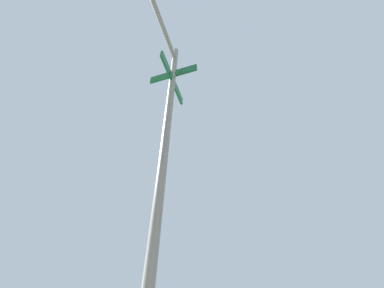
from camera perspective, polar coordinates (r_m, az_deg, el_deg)
The scene contains 1 object.
traffic_signal_near at distance 3.47m, azimuth -12.98°, elevation 26.89°, with size 1.49×2.96×6.08m.
Camera 1 is at (-7.15, -4.50, 1.11)m, focal length 19.62 mm.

